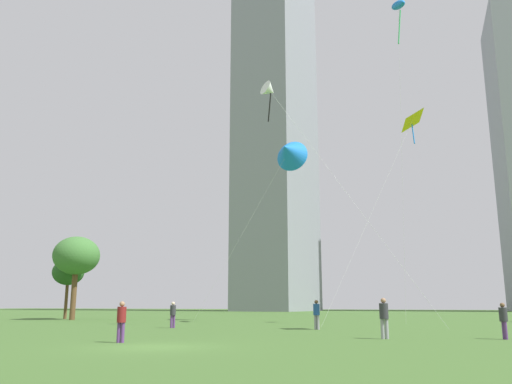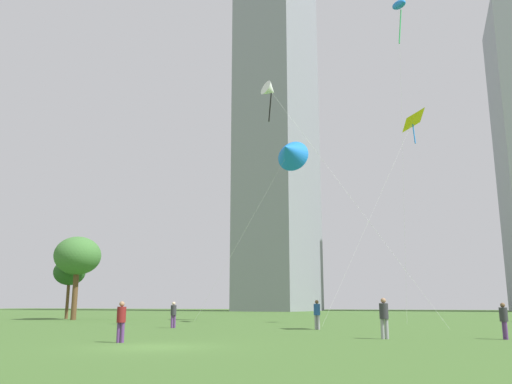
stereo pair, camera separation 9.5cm
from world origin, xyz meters
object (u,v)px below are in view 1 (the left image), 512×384
(park_tree_0, at_px, (76,256))
(distant_highrise_0, at_px, (276,98))
(park_tree_1, at_px, (68,273))
(person_standing_1, at_px, (504,318))
(kite_flying_0, at_px, (412,122))
(person_standing_3, at_px, (121,319))
(person_standing_4, at_px, (317,312))
(person_standing_5, at_px, (173,313))
(kite_flying_3, at_px, (270,91))
(kite_flying_2, at_px, (398,6))
(kite_flying_4, at_px, (288,151))
(person_standing_2, at_px, (384,315))

(park_tree_0, xyz_separation_m, distant_highrise_0, (-1.89, 72.28, 45.67))
(park_tree_0, xyz_separation_m, park_tree_1, (-2.94, 2.41, -1.50))
(person_standing_1, distance_m, kite_flying_0, 23.28)
(person_standing_3, xyz_separation_m, distant_highrise_0, (-25.54, 97.77, 51.17))
(person_standing_4, relative_size, distant_highrise_0, 0.02)
(person_standing_5, distance_m, kite_flying_3, 17.86)
(person_standing_5, relative_size, kite_flying_2, 0.06)
(person_standing_4, distance_m, kite_flying_4, 21.27)
(park_tree_1, bearing_deg, kite_flying_2, -8.22)
(park_tree_1, bearing_deg, distant_highrise_0, 89.14)
(park_tree_0, height_order, distant_highrise_0, distant_highrise_0)
(person_standing_4, bearing_deg, person_standing_5, 19.75)
(person_standing_3, xyz_separation_m, park_tree_1, (-26.59, 27.91, 4.00))
(person_standing_1, bearing_deg, person_standing_5, -127.58)
(person_standing_1, xyz_separation_m, kite_flying_0, (-4.46, 16.63, 15.67))
(person_standing_5, bearing_deg, kite_flying_4, 33.78)
(kite_flying_3, bearing_deg, kite_flying_4, 100.41)
(person_standing_2, xyz_separation_m, distant_highrise_0, (-35.64, 91.37, 51.07))
(person_standing_3, bearing_deg, kite_flying_3, 71.27)
(kite_flying_3, bearing_deg, person_standing_1, -29.58)
(person_standing_5, relative_size, kite_flying_3, 0.10)
(person_standing_2, relative_size, person_standing_5, 1.08)
(kite_flying_0, bearing_deg, park_tree_0, 178.67)
(person_standing_2, distance_m, kite_flying_0, 24.01)
(person_standing_3, xyz_separation_m, kite_flying_3, (1.12, 16.12, 16.55))
(park_tree_0, bearing_deg, kite_flying_3, -20.73)
(person_standing_2, height_order, person_standing_3, person_standing_2)
(person_standing_4, relative_size, person_standing_5, 1.06)
(person_standing_3, distance_m, person_standing_5, 13.82)
(person_standing_1, height_order, park_tree_0, park_tree_0)
(person_standing_2, distance_m, person_standing_5, 16.32)
(kite_flying_3, height_order, kite_flying_4, kite_flying_3)
(kite_flying_4, bearing_deg, kite_flying_3, -79.59)
(kite_flying_2, bearing_deg, person_standing_2, -91.40)
(park_tree_1, height_order, distant_highrise_0, distant_highrise_0)
(kite_flying_0, bearing_deg, person_standing_2, -92.37)
(park_tree_1, bearing_deg, park_tree_0, -39.33)
(person_standing_4, relative_size, kite_flying_2, 0.07)
(person_standing_1, relative_size, person_standing_3, 0.97)
(person_standing_1, xyz_separation_m, kite_flying_4, (-16.37, 19.84, 15.25))
(person_standing_2, bearing_deg, park_tree_0, 136.97)
(kite_flying_2, bearing_deg, kite_flying_3, -145.58)
(kite_flying_0, distance_m, distant_highrise_0, 89.04)
(person_standing_1, distance_m, person_standing_3, 17.32)
(person_standing_3, xyz_separation_m, person_standing_4, (4.88, 14.19, 0.08))
(kite_flying_0, distance_m, park_tree_1, 39.35)
(kite_flying_0, bearing_deg, distant_highrise_0, 116.48)
(person_standing_3, xyz_separation_m, kite_flying_2, (10.50, 22.55, 25.40))
(park_tree_0, bearing_deg, park_tree_1, 140.67)
(kite_flying_2, bearing_deg, park_tree_0, 175.07)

